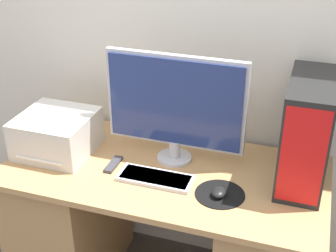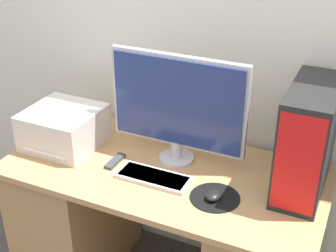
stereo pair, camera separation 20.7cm
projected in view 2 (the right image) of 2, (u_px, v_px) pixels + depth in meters
name	position (u px, v px, depth m)	size (l,w,h in m)	color
wall_back	(201.00, 28.00, 2.26)	(6.40, 0.05, 2.70)	silver
desk	(164.00, 232.00, 2.36)	(1.49, 0.73, 0.79)	tan
monitor	(177.00, 105.00, 2.12)	(0.66, 0.17, 0.52)	#B7B7BC
keyboard	(153.00, 177.00, 2.10)	(0.34, 0.13, 0.02)	silver
mousepad	(215.00, 197.00, 1.98)	(0.22, 0.22, 0.00)	black
mouse	(213.00, 196.00, 1.96)	(0.06, 0.07, 0.04)	black
computer_tower	(308.00, 140.00, 1.94)	(0.19, 0.45, 0.47)	black
printer	(64.00, 128.00, 2.34)	(0.35, 0.35, 0.19)	beige
remote_control	(115.00, 161.00, 2.22)	(0.04, 0.14, 0.02)	#38383D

